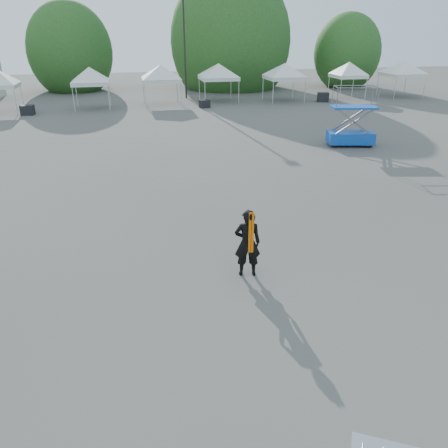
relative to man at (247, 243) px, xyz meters
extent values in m
plane|color=#474442|center=(-0.08, 1.29, -0.97)|extent=(120.00, 120.00, 0.00)
cylinder|color=black|center=(2.92, 33.29, 3.78)|extent=(0.16, 0.16, 9.50)
cylinder|color=#382314|center=(-8.08, 41.29, 0.17)|extent=(0.36, 0.36, 2.27)
ellipsoid|color=#204D19|center=(-8.08, 41.29, 2.97)|extent=(4.16, 4.16, 4.78)
cylinder|color=#382314|center=(8.92, 40.29, 0.43)|extent=(0.36, 0.36, 2.80)
ellipsoid|color=#204D19|center=(8.92, 40.29, 3.88)|extent=(5.12, 5.12, 5.89)
cylinder|color=#382314|center=(21.92, 38.29, 0.08)|extent=(0.36, 0.36, 2.10)
ellipsoid|color=#204D19|center=(21.92, 38.29, 2.67)|extent=(3.84, 3.84, 4.42)
cylinder|color=silver|center=(-11.17, 27.14, 0.03)|extent=(0.06, 0.06, 2.00)
cylinder|color=silver|center=(-11.17, 29.67, 0.03)|extent=(0.06, 0.06, 2.00)
cylinder|color=silver|center=(-6.92, 27.47, 0.03)|extent=(0.06, 0.06, 2.00)
cylinder|color=silver|center=(-4.17, 27.47, 0.03)|extent=(0.06, 0.06, 2.00)
cylinder|color=silver|center=(-6.92, 30.21, 0.03)|extent=(0.06, 0.06, 2.00)
cylinder|color=silver|center=(-4.17, 30.21, 0.03)|extent=(0.06, 0.06, 2.00)
cube|color=silver|center=(-5.54, 28.84, 1.11)|extent=(2.95, 2.95, 0.30)
pyramid|color=silver|center=(-5.54, 28.84, 2.36)|extent=(4.16, 4.16, 1.10)
cylinder|color=silver|center=(-1.21, 28.25, 0.03)|extent=(0.06, 0.06, 2.00)
cylinder|color=silver|center=(1.82, 28.25, 0.03)|extent=(0.06, 0.06, 2.00)
cylinder|color=silver|center=(-1.21, 31.27, 0.03)|extent=(0.06, 0.06, 2.00)
cylinder|color=silver|center=(1.82, 31.27, 0.03)|extent=(0.06, 0.06, 2.00)
cube|color=silver|center=(0.31, 29.76, 1.11)|extent=(3.23, 3.23, 0.30)
pyramid|color=silver|center=(0.31, 29.76, 2.36)|extent=(4.56, 4.56, 1.10)
cylinder|color=silver|center=(3.97, 28.76, 0.03)|extent=(0.06, 0.06, 2.00)
cylinder|color=silver|center=(7.02, 28.76, 0.03)|extent=(0.06, 0.06, 2.00)
cylinder|color=silver|center=(3.97, 31.81, 0.03)|extent=(0.06, 0.06, 2.00)
cylinder|color=silver|center=(7.02, 31.81, 0.03)|extent=(0.06, 0.06, 2.00)
cube|color=silver|center=(5.49, 30.29, 1.11)|extent=(3.24, 3.24, 0.30)
pyramid|color=silver|center=(5.49, 30.29, 2.36)|extent=(4.59, 4.59, 1.10)
cylinder|color=silver|center=(9.89, 27.83, 0.03)|extent=(0.06, 0.06, 2.00)
cylinder|color=silver|center=(12.90, 27.83, 0.03)|extent=(0.06, 0.06, 2.00)
cylinder|color=silver|center=(9.89, 30.84, 0.03)|extent=(0.06, 0.06, 2.00)
cylinder|color=silver|center=(12.90, 30.84, 0.03)|extent=(0.06, 0.06, 2.00)
cube|color=silver|center=(11.39, 29.34, 1.11)|extent=(3.21, 3.21, 0.30)
pyramid|color=silver|center=(11.39, 29.34, 2.36)|extent=(4.55, 4.55, 1.10)
cylinder|color=silver|center=(16.47, 28.13, 0.03)|extent=(0.06, 0.06, 2.00)
cylinder|color=silver|center=(19.04, 28.13, 0.03)|extent=(0.06, 0.06, 2.00)
cylinder|color=silver|center=(16.47, 30.69, 0.03)|extent=(0.06, 0.06, 2.00)
cylinder|color=silver|center=(19.04, 30.69, 0.03)|extent=(0.06, 0.06, 2.00)
cube|color=silver|center=(17.75, 29.41, 1.11)|extent=(2.76, 2.76, 0.30)
pyramid|color=silver|center=(17.75, 29.41, 2.36)|extent=(3.91, 3.91, 1.10)
cylinder|color=silver|center=(21.96, 27.99, 0.03)|extent=(0.06, 0.06, 2.00)
cylinder|color=silver|center=(25.07, 27.99, 0.03)|extent=(0.06, 0.06, 2.00)
cylinder|color=silver|center=(21.96, 31.09, 0.03)|extent=(0.06, 0.06, 2.00)
cylinder|color=silver|center=(25.07, 31.09, 0.03)|extent=(0.06, 0.06, 2.00)
cube|color=silver|center=(23.51, 29.54, 1.11)|extent=(3.31, 3.31, 0.30)
pyramid|color=silver|center=(23.51, 29.54, 2.36)|extent=(4.68, 4.68, 1.10)
imported|color=black|center=(0.00, 0.00, 0.00)|extent=(0.78, 0.58, 1.93)
cube|color=#F16004|center=(0.00, -0.19, 0.38)|extent=(0.15, 0.03, 1.16)
cube|color=#0B2698|center=(9.58, 12.68, -0.49)|extent=(2.77, 1.80, 0.64)
cube|color=#0B2698|center=(9.58, 12.68, 1.21)|extent=(2.66, 1.73, 0.11)
cylinder|color=black|center=(8.53, 12.37, -0.78)|extent=(0.41, 0.24, 0.38)
cylinder|color=black|center=(10.40, 11.95, -0.78)|extent=(0.41, 0.24, 0.38)
cylinder|color=black|center=(8.76, 13.41, -0.78)|extent=(0.41, 0.24, 0.38)
cylinder|color=black|center=(10.63, 12.99, -0.78)|extent=(0.41, 0.24, 0.38)
cube|color=black|center=(-10.40, 26.97, -0.60)|extent=(1.02, 0.82, 0.74)
cube|color=black|center=(3.67, 27.36, -0.65)|extent=(0.94, 0.79, 0.65)
cube|color=black|center=(14.87, 28.25, -0.57)|extent=(1.25, 1.11, 0.80)
camera|label=1|loc=(-2.86, -10.09, 5.29)|focal=35.00mm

